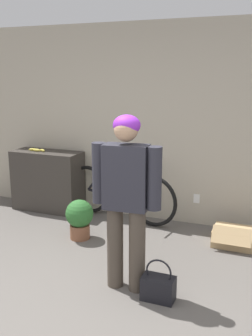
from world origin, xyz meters
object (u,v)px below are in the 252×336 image
(person, at_px, (126,191))
(bicycle, at_px, (119,193))
(banana, at_px, (37,150))
(cardboard_box, at_px, (233,237))
(handbag, at_px, (158,287))
(potted_plant, at_px, (80,217))

(person, distance_m, bicycle, 1.88)
(person, height_order, banana, person)
(person, distance_m, banana, 2.55)
(cardboard_box, bearing_deg, handbag, -108.04)
(person, relative_size, bicycle, 0.95)
(banana, bearing_deg, person, -37.88)
(handbag, xyz_separation_m, cardboard_box, (0.46, 1.43, -0.02))
(potted_plant, bearing_deg, banana, 145.75)
(person, relative_size, potted_plant, 3.32)
(bicycle, bearing_deg, potted_plant, -93.92)
(person, distance_m, handbag, 0.89)
(banana, xyz_separation_m, handbag, (2.35, -1.65, -0.76))
(banana, relative_size, potted_plant, 0.59)
(bicycle, height_order, banana, banana)
(bicycle, xyz_separation_m, potted_plant, (-0.18, -0.79, -0.10))
(handbag, distance_m, cardboard_box, 1.50)
(bicycle, height_order, potted_plant, bicycle)
(person, height_order, potted_plant, person)
(handbag, distance_m, potted_plant, 1.59)
(person, xyz_separation_m, cardboard_box, (0.81, 1.34, -0.84))
(person, height_order, handbag, person)
(banana, xyz_separation_m, potted_plant, (1.07, -0.73, -0.62))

